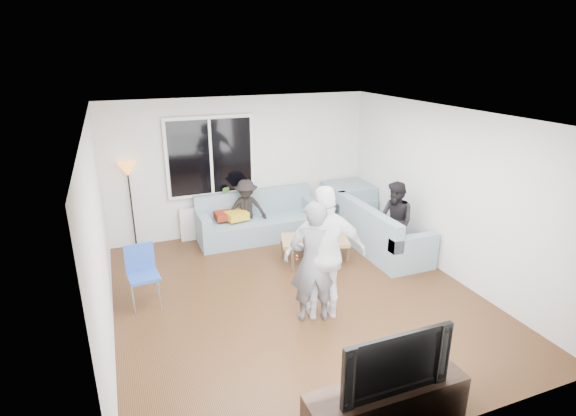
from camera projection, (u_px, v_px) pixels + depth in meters
name	position (u px, v px, depth m)	size (l,w,h in m)	color
floor	(297.00, 297.00, 6.57)	(5.00, 5.50, 0.04)	#56351C
ceiling	(298.00, 114.00, 5.70)	(5.00, 5.50, 0.04)	white
wall_back	(242.00, 166.00, 8.57)	(5.00, 0.04, 2.60)	silver
wall_front	(426.00, 319.00, 3.70)	(5.00, 0.04, 2.60)	silver
wall_left	(98.00, 239.00, 5.27)	(0.04, 5.50, 2.60)	silver
wall_right	(447.00, 192.00, 7.00)	(0.04, 5.50, 2.60)	silver
window_frame	(210.00, 156.00, 8.21)	(1.62, 0.06, 1.47)	white
window_glass	(211.00, 157.00, 8.17)	(1.50, 0.02, 1.35)	black
window_mullion	(211.00, 157.00, 8.17)	(0.05, 0.03, 1.35)	white
radiator	(215.00, 221.00, 8.59)	(1.30, 0.12, 0.62)	silver
potted_plant	(225.00, 195.00, 8.47)	(0.20, 0.16, 0.36)	#3C6F2C
vase	(204.00, 203.00, 8.37)	(0.16, 0.16, 0.16)	silver
sofa_back_section	(259.00, 216.00, 8.48)	(2.30, 0.85, 0.85)	gray
sofa_right_section	(382.00, 228.00, 7.95)	(0.85, 2.00, 0.85)	gray
sofa_corner	(348.00, 205.00, 9.13)	(0.85, 0.85, 0.85)	gray
cushion_yellow	(237.00, 216.00, 8.28)	(0.38, 0.32, 0.14)	gold
cushion_red	(225.00, 215.00, 8.29)	(0.36, 0.30, 0.13)	maroon
coffee_table	(314.00, 249.00, 7.62)	(1.10, 0.60, 0.40)	tan
pitcher	(309.00, 238.00, 7.37)	(0.17, 0.17, 0.17)	maroon
side_chair	(144.00, 277.00, 6.21)	(0.40, 0.40, 0.86)	#274DAA
floor_lamp	(132.00, 206.00, 7.95)	(0.32, 0.32, 1.56)	orange
player_left	(313.00, 262.00, 5.76)	(0.60, 0.39, 1.65)	#515056
player_right	(325.00, 254.00, 5.80)	(1.06, 0.44, 1.82)	silver
spectator_right	(395.00, 221.00, 7.55)	(0.65, 0.51, 1.34)	black
spectator_back	(247.00, 210.00, 8.37)	(0.75, 0.43, 1.16)	black
tv_console	(386.00, 405.00, 4.26)	(1.60, 0.40, 0.44)	#37261B
television	(390.00, 358.00, 4.08)	(1.10, 0.14, 0.63)	black
bottle_e	(328.00, 227.00, 7.75)	(0.07, 0.07, 0.24)	black
bottle_b	(313.00, 236.00, 7.35)	(0.08, 0.08, 0.22)	#398C19
bottle_c	(316.00, 230.00, 7.64)	(0.07, 0.07, 0.18)	black
bottle_d	(329.00, 232.00, 7.53)	(0.07, 0.07, 0.22)	orange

